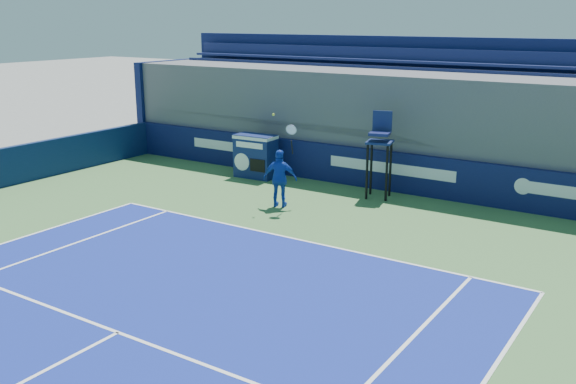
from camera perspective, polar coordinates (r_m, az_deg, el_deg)
The scene contains 5 objects.
back_hoarding at distance 19.26m, azimuth 9.18°, elevation 1.80°, with size 20.40×0.21×1.20m.
match_clock at distance 20.68m, azimuth -2.90°, elevation 3.31°, with size 1.35×0.79×1.40m.
umpire_chair at distance 18.32m, azimuth 8.17°, elevation 4.12°, with size 0.85×0.85×2.48m.
tennis_player at distance 17.35m, azimuth -0.70°, elevation 1.23°, with size 1.03×0.69×2.57m.
stadium_seating at distance 20.89m, azimuth 11.66°, elevation 6.16°, with size 21.00×4.05×4.40m.
Camera 1 is at (7.57, -0.05, 5.02)m, focal length 40.00 mm.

